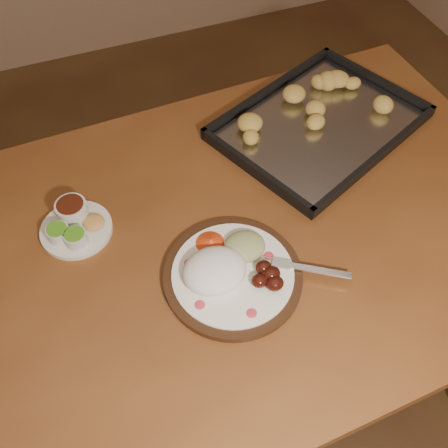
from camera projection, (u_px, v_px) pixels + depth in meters
name	position (u px, v px, depth m)	size (l,w,h in m)	color
ground	(197.00, 404.00, 1.59)	(4.00, 4.00, 0.00)	brown
dining_table	(214.00, 263.00, 1.14)	(1.53, 0.95, 0.75)	brown
dinner_plate	(230.00, 271.00, 0.99)	(0.36, 0.28, 0.06)	black
condiment_saucer	(74.00, 225.00, 1.06)	(0.15, 0.15, 0.05)	silver
baking_tray	(320.00, 123.00, 1.25)	(0.59, 0.52, 0.05)	black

